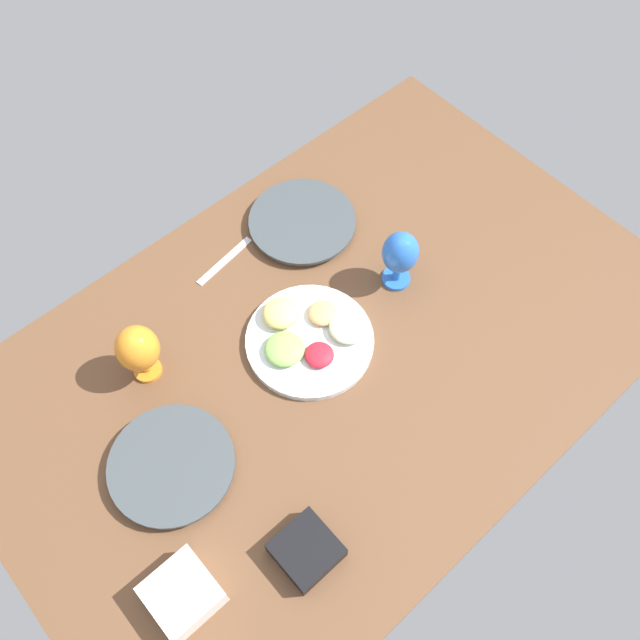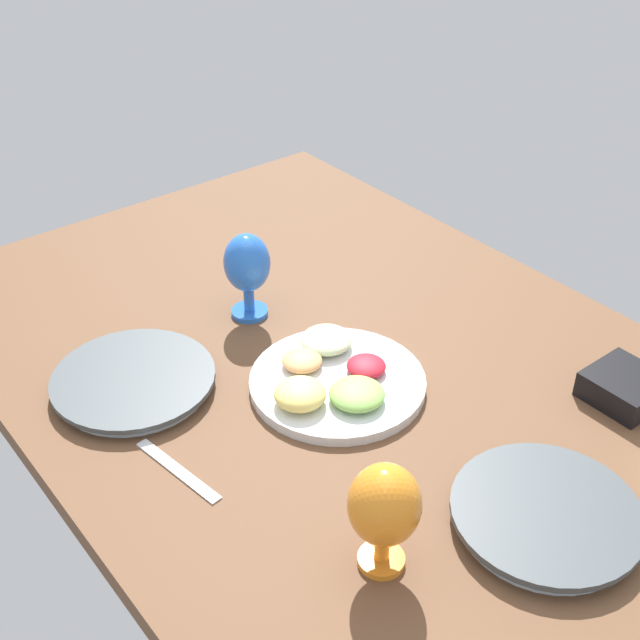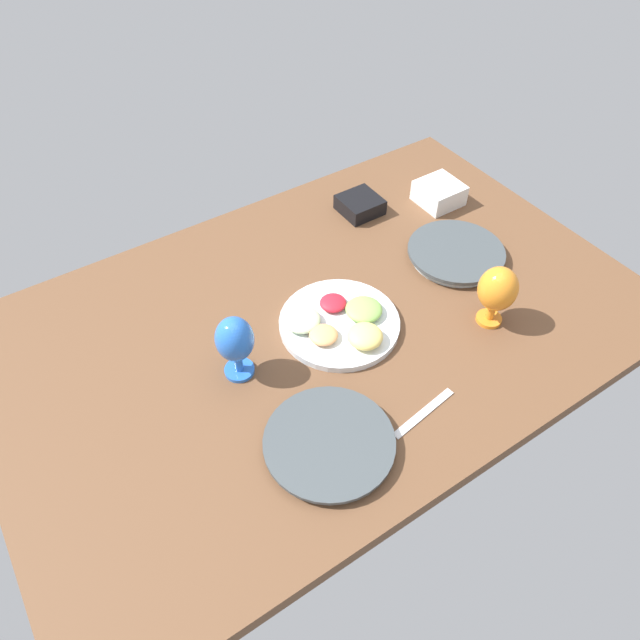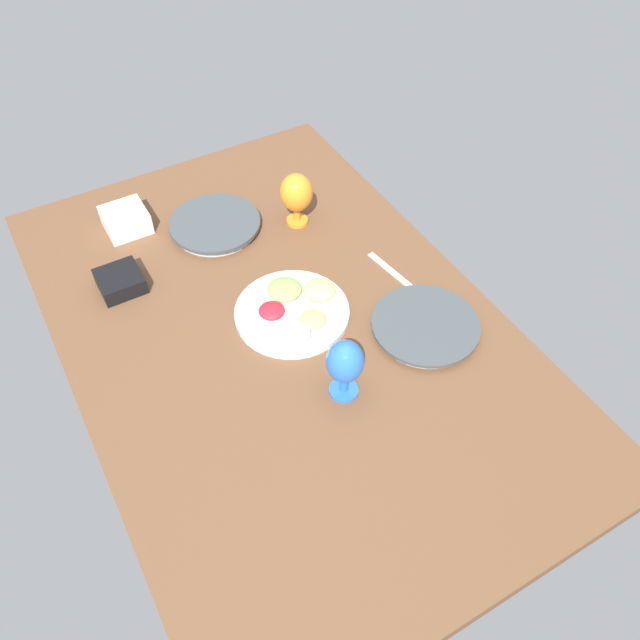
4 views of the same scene
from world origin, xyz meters
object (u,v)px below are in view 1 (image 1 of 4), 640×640
at_px(dinner_plate_right, 172,466).
at_px(hurricane_glass_blue, 400,254).
at_px(fruit_platter, 309,336).
at_px(square_bowl_white, 182,594).
at_px(square_bowl_black, 306,550).
at_px(hurricane_glass_orange, 138,349).
at_px(dinner_plate_left, 302,223).

height_order(dinner_plate_right, hurricane_glass_blue, hurricane_glass_blue).
bearing_deg(fruit_platter, hurricane_glass_blue, 176.89).
relative_size(fruit_platter, hurricane_glass_blue, 1.75).
distance_m(fruit_platter, square_bowl_white, 0.61).
distance_m(dinner_plate_right, hurricane_glass_blue, 0.69).
bearing_deg(square_bowl_white, square_bowl_black, 157.66).
distance_m(hurricane_glass_orange, square_bowl_white, 0.50).
bearing_deg(hurricane_glass_orange, hurricane_glass_blue, 161.55).
distance_m(hurricane_glass_blue, square_bowl_white, 0.86).
bearing_deg(hurricane_glass_orange, fruit_platter, 150.45).
relative_size(hurricane_glass_blue, square_bowl_black, 1.49).
relative_size(dinner_plate_right, fruit_platter, 0.89).
height_order(fruit_platter, hurricane_glass_blue, hurricane_glass_blue).
height_order(dinner_plate_left, dinner_plate_right, dinner_plate_right).
bearing_deg(dinner_plate_right, hurricane_glass_orange, -112.19).
distance_m(dinner_plate_left, fruit_platter, 0.34).
height_order(square_bowl_black, square_bowl_white, square_bowl_white).
height_order(dinner_plate_left, square_bowl_white, square_bowl_white).
bearing_deg(square_bowl_black, fruit_platter, -131.89).
height_order(hurricane_glass_orange, square_bowl_white, hurricane_glass_orange).
height_order(fruit_platter, square_bowl_white, square_bowl_white).
xyz_separation_m(fruit_platter, hurricane_glass_orange, (0.32, -0.18, 0.09)).
height_order(hurricane_glass_blue, square_bowl_white, hurricane_glass_blue).
xyz_separation_m(dinner_plate_right, square_bowl_white, (0.13, 0.22, 0.02)).
distance_m(dinner_plate_left, square_bowl_white, 0.92).
distance_m(fruit_platter, hurricane_glass_orange, 0.38).
bearing_deg(dinner_plate_right, dinner_plate_left, -154.13).
height_order(dinner_plate_left, fruit_platter, fruit_platter).
distance_m(hurricane_glass_orange, square_bowl_black, 0.55).
distance_m(dinner_plate_left, hurricane_glass_blue, 0.30).
xyz_separation_m(dinner_plate_left, hurricane_glass_blue, (-0.06, 0.28, 0.09)).
height_order(fruit_platter, hurricane_glass_orange, hurricane_glass_orange).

